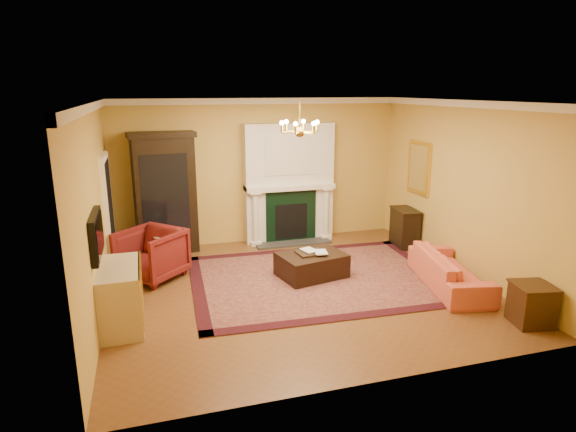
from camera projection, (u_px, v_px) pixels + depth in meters
name	position (u px, v px, depth m)	size (l,w,h in m)	color
floor	(299.00, 289.00, 7.93)	(6.00, 5.50, 0.02)	brown
ceiling	(300.00, 101.00, 7.16)	(6.00, 5.50, 0.02)	white
wall_back	(259.00, 171.00, 10.10)	(6.00, 0.02, 3.00)	gold
wall_front	(380.00, 257.00, 4.99)	(6.00, 0.02, 3.00)	gold
wall_left	(94.00, 213.00, 6.72)	(0.02, 5.50, 3.00)	gold
wall_right	(464.00, 189.00, 8.37)	(0.02, 5.50, 3.00)	gold
fireplace	(289.00, 186.00, 10.17)	(1.90, 0.70, 2.50)	silver
crown_molding	(282.00, 104.00, 8.06)	(6.00, 5.50, 0.12)	white
doorway	(109.00, 215.00, 8.43)	(0.08, 1.05, 2.10)	white
tv_panel	(97.00, 235.00, 6.22)	(0.09, 0.95, 0.58)	black
gilt_mirror	(419.00, 168.00, 9.62)	(0.06, 0.76, 1.05)	gold
chandelier	(300.00, 128.00, 7.26)	(0.63, 0.55, 0.53)	gold
oriental_rug	(318.00, 278.00, 8.32)	(4.28, 3.21, 0.02)	#480F1C
china_cabinet	(165.00, 196.00, 9.41)	(1.14, 0.52, 2.29)	black
wingback_armchair	(151.00, 252.00, 8.21)	(0.94, 0.88, 0.97)	maroon
pedestal_table	(164.00, 250.00, 8.59)	(0.38, 0.38, 0.68)	black
commode	(121.00, 296.00, 6.59)	(0.55, 1.15, 0.86)	beige
coral_sofa	(450.00, 265.00, 7.91)	(1.96, 0.57, 0.77)	#CF4C41
end_table	(531.00, 305.00, 6.66)	(0.48, 0.48, 0.56)	#38200F
console_table	(405.00, 228.00, 9.97)	(0.39, 0.68, 0.76)	black
leather_ottoman	(312.00, 265.00, 8.36)	(1.09, 0.79, 0.41)	black
ottoman_tray	(311.00, 253.00, 8.31)	(0.46, 0.36, 0.03)	black
book_a	(304.00, 244.00, 8.25)	(0.21, 0.03, 0.29)	gray
book_b	(315.00, 245.00, 8.21)	(0.21, 0.02, 0.29)	gray
topiary_left	(264.00, 175.00, 9.92)	(0.15, 0.15, 0.41)	gray
topiary_right	(316.00, 173.00, 10.23)	(0.15, 0.15, 0.40)	gray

